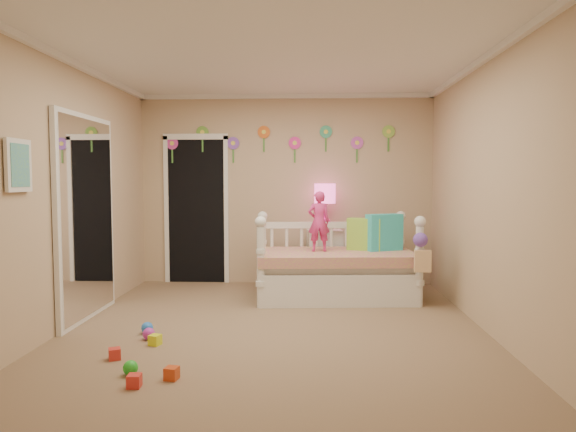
{
  "coord_description": "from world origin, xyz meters",
  "views": [
    {
      "loc": [
        0.34,
        -4.92,
        1.44
      ],
      "look_at": [
        0.1,
        0.6,
        1.05
      ],
      "focal_mm": 32.4,
      "sensor_mm": 36.0,
      "label": 1
    }
  ],
  "objects_px": {
    "child": "(319,221)",
    "table_lamp": "(325,199)",
    "daybed": "(336,256)",
    "nightstand": "(325,258)"
  },
  "relations": [
    {
      "from": "child",
      "to": "table_lamp",
      "type": "relative_size",
      "value": 1.17
    },
    {
      "from": "daybed",
      "to": "nightstand",
      "type": "relative_size",
      "value": 2.48
    },
    {
      "from": "nightstand",
      "to": "table_lamp",
      "type": "xyz_separation_m",
      "value": [
        0.0,
        0.0,
        0.79
      ]
    },
    {
      "from": "child",
      "to": "table_lamp",
      "type": "xyz_separation_m",
      "value": [
        0.09,
        0.73,
        0.24
      ]
    },
    {
      "from": "daybed",
      "to": "child",
      "type": "xyz_separation_m",
      "value": [
        -0.21,
        -0.01,
        0.42
      ]
    },
    {
      "from": "child",
      "to": "nightstand",
      "type": "bearing_deg",
      "value": -104.26
    },
    {
      "from": "child",
      "to": "table_lamp",
      "type": "distance_m",
      "value": 0.77
    },
    {
      "from": "child",
      "to": "daybed",
      "type": "bearing_deg",
      "value": 176.04
    },
    {
      "from": "daybed",
      "to": "nightstand",
      "type": "xyz_separation_m",
      "value": [
        -0.11,
        0.72,
        -0.13
      ]
    },
    {
      "from": "table_lamp",
      "to": "daybed",
      "type": "bearing_deg",
      "value": -81.04
    }
  ]
}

